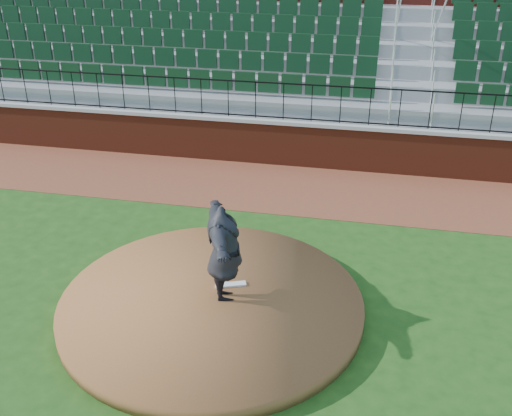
% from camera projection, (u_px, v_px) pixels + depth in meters
% --- Properties ---
extents(ground, '(90.00, 90.00, 0.00)m').
position_uv_depth(ground, '(239.00, 309.00, 10.78)').
color(ground, '#1E4714').
rests_on(ground, ground).
extents(warning_track, '(34.00, 3.20, 0.01)m').
position_uv_depth(warning_track, '(287.00, 187.00, 15.51)').
color(warning_track, brown).
rests_on(warning_track, ground).
extents(field_wall, '(34.00, 0.35, 1.20)m').
position_uv_depth(field_wall, '(296.00, 144.00, 16.65)').
color(field_wall, maroon).
rests_on(field_wall, ground).
extents(wall_cap, '(34.00, 0.45, 0.10)m').
position_uv_depth(wall_cap, '(297.00, 122.00, 16.36)').
color(wall_cap, '#B7B7B7').
rests_on(wall_cap, field_wall).
extents(wall_railing, '(34.00, 0.05, 1.00)m').
position_uv_depth(wall_railing, '(298.00, 103.00, 16.11)').
color(wall_railing, black).
rests_on(wall_railing, wall_cap).
extents(seating_stands, '(34.00, 5.10, 4.60)m').
position_uv_depth(seating_stands, '(311.00, 62.00, 18.28)').
color(seating_stands, gray).
rests_on(seating_stands, ground).
extents(concourse_wall, '(34.00, 0.50, 5.50)m').
position_uv_depth(concourse_wall, '(321.00, 30.00, 20.53)').
color(concourse_wall, maroon).
rests_on(concourse_wall, ground).
extents(pitchers_mound, '(5.40, 5.40, 0.25)m').
position_uv_depth(pitchers_mound, '(212.00, 304.00, 10.69)').
color(pitchers_mound, brown).
rests_on(pitchers_mound, ground).
extents(pitching_rubber, '(0.58, 0.33, 0.04)m').
position_uv_depth(pitching_rubber, '(231.00, 285.00, 11.00)').
color(pitching_rubber, white).
rests_on(pitching_rubber, pitchers_mound).
extents(pitcher, '(1.30, 2.31, 1.82)m').
position_uv_depth(pitcher, '(224.00, 253.00, 10.26)').
color(pitcher, black).
rests_on(pitcher, pitchers_mound).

